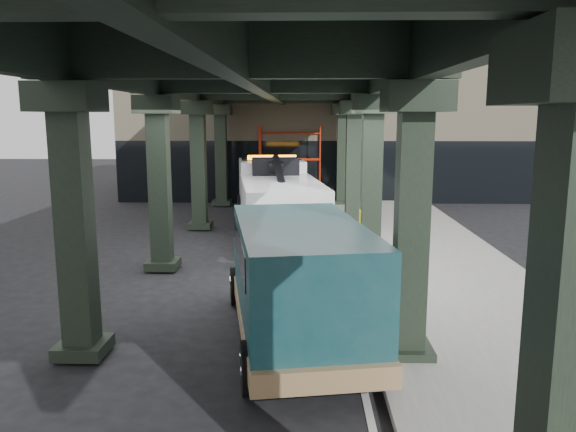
# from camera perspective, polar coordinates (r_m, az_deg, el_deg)

# --- Properties ---
(ground) EXTENTS (90.00, 90.00, 0.00)m
(ground) POSITION_cam_1_polar(r_m,az_deg,el_deg) (14.46, -1.23, -7.73)
(ground) COLOR black
(ground) RESTS_ON ground
(sidewalk) EXTENTS (5.00, 40.00, 0.15)m
(sidewalk) POSITION_cam_1_polar(r_m,az_deg,el_deg) (16.78, 14.72, -5.28)
(sidewalk) COLOR gray
(sidewalk) RESTS_ON ground
(lane_stripe) EXTENTS (0.12, 38.00, 0.01)m
(lane_stripe) POSITION_cam_1_polar(r_m,az_deg,el_deg) (16.39, 5.09, -5.60)
(lane_stripe) COLOR silver
(lane_stripe) RESTS_ON ground
(viaduct) EXTENTS (7.40, 32.00, 6.40)m
(viaduct) POSITION_cam_1_polar(r_m,az_deg,el_deg) (15.82, -2.43, 13.83)
(viaduct) COLOR black
(viaduct) RESTS_ON ground
(building) EXTENTS (22.00, 10.00, 8.00)m
(building) POSITION_cam_1_polar(r_m,az_deg,el_deg) (33.78, 3.87, 9.34)
(building) COLOR #C6B793
(building) RESTS_ON ground
(scaffolding) EXTENTS (3.08, 0.88, 4.00)m
(scaffolding) POSITION_cam_1_polar(r_m,az_deg,el_deg) (28.50, 0.20, 5.42)
(scaffolding) COLOR red
(scaffolding) RESTS_ON ground
(tow_truck) EXTENTS (3.76, 9.47, 3.03)m
(tow_truck) POSITION_cam_1_polar(r_m,az_deg,el_deg) (21.00, -1.18, 2.01)
(tow_truck) COLOR black
(tow_truck) RESTS_ON ground
(towed_van) EXTENTS (3.29, 6.38, 2.47)m
(towed_van) POSITION_cam_1_polar(r_m,az_deg,el_deg) (10.95, 0.95, -6.33)
(towed_van) COLOR #123B40
(towed_van) RESTS_ON ground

